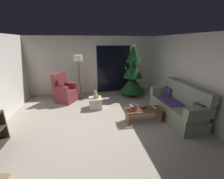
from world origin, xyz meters
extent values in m
plane|color=#9E9384|center=(0.00, 0.00, 0.00)|extent=(7.00, 7.00, 0.00)
cube|color=silver|center=(0.00, 3.06, 1.25)|extent=(5.72, 0.12, 2.50)
cube|color=silver|center=(2.86, 0.00, 1.25)|extent=(0.12, 6.00, 2.50)
cube|color=silver|center=(0.87, 2.99, 1.10)|extent=(1.60, 0.02, 2.20)
cube|color=black|center=(0.87, 2.97, 1.05)|extent=(1.50, 0.02, 2.10)
cube|color=gray|center=(2.25, 0.09, 0.17)|extent=(0.82, 1.92, 0.34)
cube|color=gray|center=(2.25, -0.53, 0.41)|extent=(0.70, 0.62, 0.14)
cube|color=gray|center=(2.23, 0.09, 0.41)|extent=(0.70, 0.62, 0.14)
cube|color=gray|center=(2.21, 0.71, 0.41)|extent=(0.70, 0.62, 0.14)
cube|color=gray|center=(2.55, 0.10, 0.78)|extent=(0.26, 1.91, 0.60)
cube|color=gray|center=(2.28, -0.78, 0.62)|extent=(0.77, 0.22, 0.28)
cube|color=gray|center=(2.22, 0.96, 0.62)|extent=(0.77, 0.22, 0.28)
cube|color=#47386B|center=(2.20, 0.34, 0.49)|extent=(0.63, 0.92, 0.02)
cube|color=#47386B|center=(2.43, -0.60, 0.62)|extent=(0.13, 0.32, 0.28)
cube|color=#47386B|center=(2.39, 0.80, 0.62)|extent=(0.13, 0.32, 0.28)
cube|color=brown|center=(1.25, -0.07, 0.38)|extent=(1.10, 0.05, 0.04)
cube|color=brown|center=(1.25, 0.01, 0.38)|extent=(1.10, 0.05, 0.04)
cube|color=brown|center=(1.25, 0.10, 0.38)|extent=(1.10, 0.05, 0.04)
cube|color=brown|center=(1.25, 0.19, 0.38)|extent=(1.10, 0.05, 0.04)
cube|color=brown|center=(1.25, 0.28, 0.38)|extent=(1.10, 0.05, 0.04)
cube|color=brown|center=(0.76, 0.10, 0.18)|extent=(0.05, 0.36, 0.36)
cube|color=brown|center=(1.74, 0.10, 0.18)|extent=(0.05, 0.36, 0.36)
cube|color=black|center=(1.26, 0.14, 0.40)|extent=(0.15, 0.13, 0.02)
cube|color=silver|center=(1.57, 0.13, 0.40)|extent=(0.10, 0.16, 0.02)
cube|color=#B79333|center=(0.92, 0.12, 0.41)|extent=(0.21, 0.18, 0.03)
cube|color=#B79333|center=(0.94, 0.13, 0.44)|extent=(0.21, 0.15, 0.04)
cube|color=#A32D28|center=(0.93, 0.12, 0.48)|extent=(0.22, 0.23, 0.04)
cube|color=#6B3D7A|center=(0.92, 0.13, 0.51)|extent=(0.23, 0.20, 0.03)
cube|color=black|center=(0.96, 0.12, 0.53)|extent=(0.12, 0.16, 0.01)
cylinder|color=#4C1E19|center=(1.54, 2.19, 0.05)|extent=(0.36, 0.36, 0.10)
cylinder|color=brown|center=(1.54, 2.19, 0.16)|extent=(0.08, 0.08, 0.12)
cone|color=#0F3819|center=(1.54, 2.19, 0.56)|extent=(1.03, 1.03, 0.68)
cone|color=#0F3819|center=(1.54, 2.19, 1.18)|extent=(0.82, 0.82, 0.68)
cone|color=#0F3819|center=(1.54, 2.19, 1.81)|extent=(0.61, 0.61, 0.68)
sphere|color=#B233A5|center=(1.95, 2.44, 0.48)|extent=(0.06, 0.06, 0.06)
sphere|color=#1E8C33|center=(1.32, 1.93, 1.03)|extent=(0.06, 0.06, 0.06)
sphere|color=#1E8C33|center=(1.71, 2.37, 1.47)|extent=(0.06, 0.06, 0.06)
sphere|color=#1E8C33|center=(1.31, 1.84, 0.70)|extent=(0.06, 0.06, 0.06)
sphere|color=#1E8C33|center=(1.25, 2.10, 1.20)|extent=(0.06, 0.06, 0.06)
sphere|color=gold|center=(1.26, 2.28, 1.23)|extent=(0.06, 0.06, 0.06)
sphere|color=white|center=(1.47, 2.00, 1.63)|extent=(0.06, 0.06, 0.06)
sphere|color=#1E8C33|center=(1.76, 2.40, 1.22)|extent=(0.06, 0.06, 0.06)
sphere|color=white|center=(1.44, 2.59, 0.76)|extent=(0.06, 0.06, 0.06)
cone|color=#EAD14C|center=(1.54, 2.19, 2.15)|extent=(0.14, 0.14, 0.12)
cube|color=maroon|center=(-1.18, 2.08, 0.16)|extent=(0.94, 0.94, 0.31)
cube|color=maroon|center=(-1.18, 2.08, 0.40)|extent=(0.94, 0.94, 0.18)
cube|color=maroon|center=(-1.41, 2.22, 0.81)|extent=(0.49, 0.66, 0.64)
cube|color=maroon|center=(-1.02, 2.31, 0.60)|extent=(0.57, 0.42, 0.22)
cube|color=maroon|center=(-1.31, 1.83, 0.60)|extent=(0.57, 0.42, 0.22)
cylinder|color=#2D2D30|center=(-0.63, 2.20, 0.01)|extent=(0.28, 0.28, 0.02)
cylinder|color=#2D2D30|center=(-0.63, 2.20, 0.80)|extent=(0.03, 0.03, 1.55)
cylinder|color=beige|center=(-0.63, 2.20, 1.67)|extent=(0.32, 0.32, 0.22)
cube|color=beige|center=(-0.10, 1.26, 0.19)|extent=(0.44, 0.44, 0.38)
cylinder|color=tan|center=(-0.02, 1.26, 0.41)|extent=(0.13, 0.12, 0.06)
cylinder|color=tan|center=(-0.08, 1.19, 0.41)|extent=(0.13, 0.12, 0.06)
sphere|color=tan|center=(-0.10, 1.26, 0.48)|extent=(0.15, 0.15, 0.15)
sphere|color=tan|center=(-0.10, 1.26, 0.60)|extent=(0.11, 0.11, 0.11)
sphere|color=tan|center=(-0.06, 1.23, 0.59)|extent=(0.04, 0.04, 0.04)
sphere|color=tan|center=(-0.07, 1.29, 0.65)|extent=(0.04, 0.04, 0.04)
sphere|color=tan|center=(-0.12, 1.23, 0.65)|extent=(0.04, 0.04, 0.04)
sphere|color=tan|center=(-0.03, 1.30, 0.49)|extent=(0.06, 0.06, 0.06)
sphere|color=tan|center=(-0.13, 1.20, 0.49)|extent=(0.06, 0.06, 0.06)
camera|label=1|loc=(-0.35, -3.49, 2.27)|focal=23.17mm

